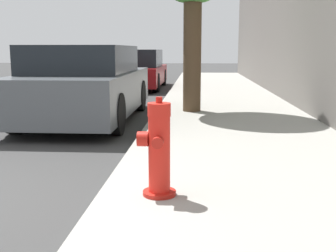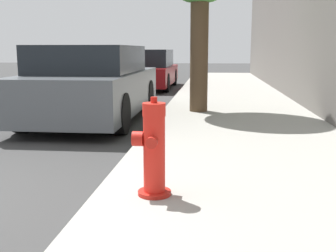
# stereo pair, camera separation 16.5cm
# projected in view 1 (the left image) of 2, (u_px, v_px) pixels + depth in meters

# --- Properties ---
(sidewalk_slab) EXTENTS (2.99, 40.00, 0.12)m
(sidewalk_slab) POSITION_uv_depth(u_px,v_px,m) (281.00, 221.00, 3.20)
(sidewalk_slab) COLOR #99968E
(sidewalk_slab) RESTS_ON ground_plane
(fire_hydrant) EXTENTS (0.33, 0.34, 0.84)m
(fire_hydrant) POSITION_uv_depth(u_px,v_px,m) (159.00, 150.00, 3.54)
(fire_hydrant) COLOR red
(fire_hydrant) RESTS_ON sidewalk_slab
(parked_car_near) EXTENTS (1.85, 4.43, 1.42)m
(parked_car_near) POSITION_uv_depth(u_px,v_px,m) (86.00, 84.00, 7.97)
(parked_car_near) COLOR #4C5156
(parked_car_near) RESTS_ON ground_plane
(parked_car_mid) EXTENTS (1.88, 4.37, 1.35)m
(parked_car_mid) POSITION_uv_depth(u_px,v_px,m) (136.00, 70.00, 14.71)
(parked_car_mid) COLOR maroon
(parked_car_mid) RESTS_ON ground_plane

